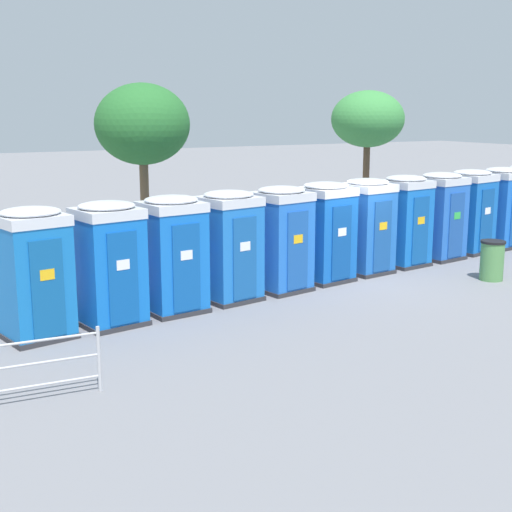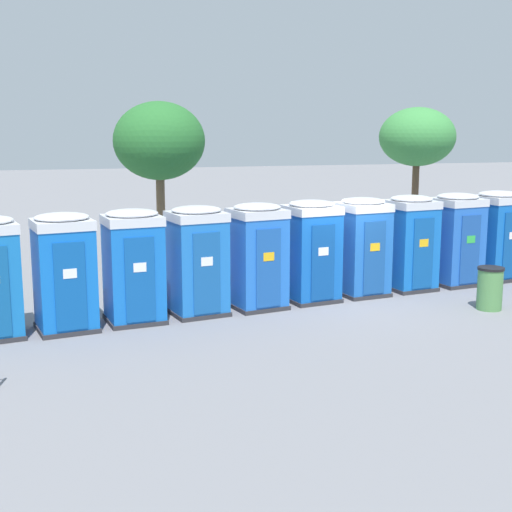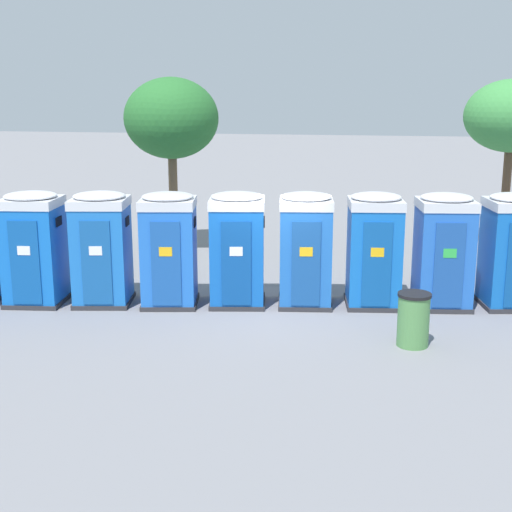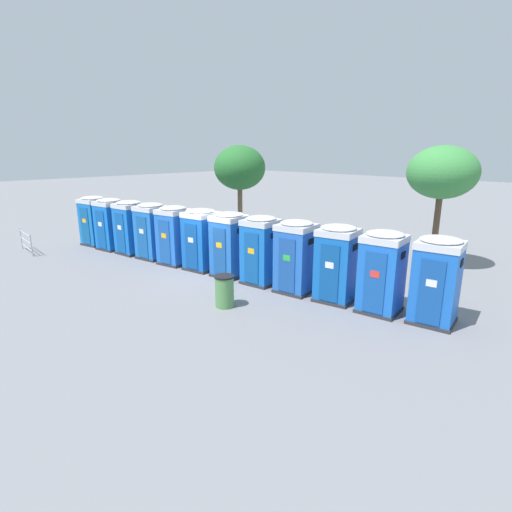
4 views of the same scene
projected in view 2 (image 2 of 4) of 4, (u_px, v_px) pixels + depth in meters
ground_plane at (341, 300)px, 18.05m from camera, size 120.00×120.00×0.00m
portapotty_1 at (64, 272)px, 15.13m from camera, size 1.41×1.38×2.54m
portapotty_2 at (133, 266)px, 15.80m from camera, size 1.37×1.33×2.54m
portapotty_3 at (197, 260)px, 16.45m from camera, size 1.42×1.39×2.54m
portapotty_4 at (257, 255)px, 17.04m from camera, size 1.40×1.39×2.54m
portapotty_5 at (311, 250)px, 17.73m from camera, size 1.40×1.38×2.54m
portapotty_6 at (362, 246)px, 18.36m from camera, size 1.32×1.34×2.54m
portapotty_7 at (410, 242)px, 18.99m from camera, size 1.33×1.34×2.54m
portapotty_8 at (456, 239)px, 19.58m from camera, size 1.37×1.36×2.54m
portapotty_9 at (497, 235)px, 20.26m from camera, size 1.41×1.40×2.54m
street_tree_0 at (159, 142)px, 21.16m from camera, size 2.73×2.73×5.07m
street_tree_1 at (417, 138)px, 25.79m from camera, size 2.75×2.75×5.02m
trash_can at (490, 288)px, 17.00m from camera, size 0.63×0.63×1.03m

